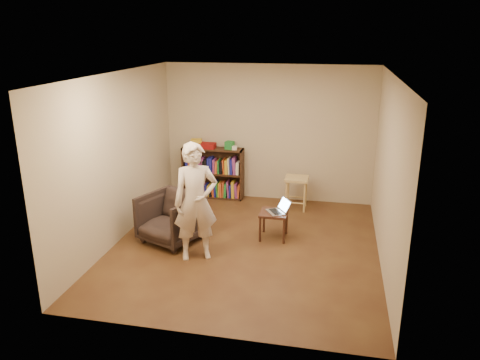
% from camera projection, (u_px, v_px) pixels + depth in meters
% --- Properties ---
extents(floor, '(4.50, 4.50, 0.00)m').
position_uv_depth(floor, '(245.00, 246.00, 7.22)').
color(floor, '#422415').
rests_on(floor, ground).
extents(ceiling, '(4.50, 4.50, 0.00)m').
position_uv_depth(ceiling, '(246.00, 75.00, 6.42)').
color(ceiling, silver).
rests_on(ceiling, wall_back).
extents(wall_back, '(4.00, 0.00, 4.00)m').
position_uv_depth(wall_back, '(268.00, 134.00, 8.91)').
color(wall_back, '#BAA48C').
rests_on(wall_back, floor).
extents(wall_left, '(0.00, 4.50, 4.50)m').
position_uv_depth(wall_left, '(118.00, 158.00, 7.21)').
color(wall_left, '#BAA48C').
rests_on(wall_left, floor).
extents(wall_right, '(0.00, 4.50, 4.50)m').
position_uv_depth(wall_right, '(388.00, 174.00, 6.43)').
color(wall_right, '#BAA48C').
rests_on(wall_right, floor).
extents(bookshelf, '(1.20, 0.30, 1.00)m').
position_uv_depth(bookshelf, '(213.00, 176.00, 9.24)').
color(bookshelf, black).
rests_on(bookshelf, floor).
extents(box_yellow, '(0.22, 0.18, 0.17)m').
position_uv_depth(box_yellow, '(196.00, 143.00, 9.08)').
color(box_yellow, gold).
rests_on(box_yellow, bookshelf).
extents(red_cloth, '(0.30, 0.22, 0.10)m').
position_uv_depth(red_cloth, '(208.00, 146.00, 9.04)').
color(red_cloth, maroon).
rests_on(red_cloth, bookshelf).
extents(box_green, '(0.18, 0.18, 0.15)m').
position_uv_depth(box_green, '(230.00, 145.00, 8.97)').
color(box_green, '#228031').
rests_on(box_green, bookshelf).
extents(box_white, '(0.10, 0.10, 0.07)m').
position_uv_depth(box_white, '(234.00, 148.00, 8.93)').
color(box_white, white).
rests_on(box_white, bookshelf).
extents(stool, '(0.42, 0.42, 0.61)m').
position_uv_depth(stool, '(297.00, 184.00, 8.60)').
color(stool, tan).
rests_on(stool, floor).
extents(armchair, '(1.08, 1.10, 0.77)m').
position_uv_depth(armchair, '(171.00, 218.00, 7.30)').
color(armchair, black).
rests_on(armchair, floor).
extents(side_table, '(0.43, 0.43, 0.44)m').
position_uv_depth(side_table, '(274.00, 216.00, 7.41)').
color(side_table, black).
rests_on(side_table, floor).
extents(laptop, '(0.44, 0.43, 0.21)m').
position_uv_depth(laptop, '(279.00, 209.00, 7.37)').
color(laptop, silver).
rests_on(laptop, side_table).
extents(person, '(0.74, 0.63, 1.72)m').
position_uv_depth(person, '(196.00, 202.00, 6.62)').
color(person, beige).
rests_on(person, floor).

